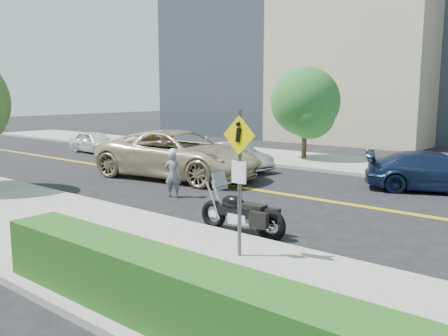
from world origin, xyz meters
The scene contains 12 objects.
ground_plane centered at (0.00, 0.00, 0.00)m, with size 120.00×120.00×0.00m, color black.
sidewalk_near centered at (0.00, -7.50, 0.07)m, with size 60.00×5.00×0.15m, color #9E9B91.
sidewalk_far centered at (0.00, 7.50, 0.07)m, with size 60.00×5.00×0.15m, color #9E9B91.
hedge centered at (6.00, -9.30, 0.65)m, with size 9.00×0.90×1.00m, color #235619.
pedestrian_sign centered at (4.20, -6.31, 1.96)m, with size 0.78×0.08×3.00m.
motorcyclist centered at (-1.34, -2.76, 0.82)m, with size 0.67×0.59×1.65m.
motorcycle centered at (2.96, -4.60, 0.74)m, with size 2.44×0.74×1.49m, color black, non-canonical shape.
suv centered at (-3.83, 0.01, 0.98)m, with size 3.25×7.05×1.96m, color beige.
parked_car_white centered at (-13.49, 2.80, 0.64)m, with size 1.50×3.74×1.27m, color white.
parked_car_silver centered at (-3.25, 3.00, 0.63)m, with size 1.34×3.84×1.27m, color #A7A9AF.
parked_car_blue centered at (5.18, 3.88, 0.70)m, with size 1.96×4.83×1.40m, color #182549.
tree_far_a centered at (-2.32, 7.66, 3.05)m, with size 3.53×3.53×4.82m.
Camera 1 is at (9.92, -13.77, 3.47)m, focal length 38.00 mm.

